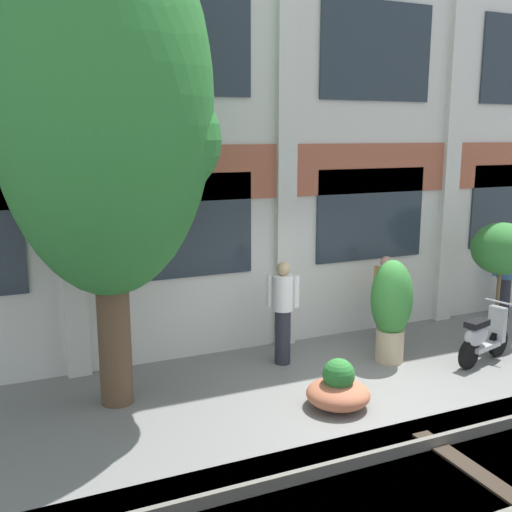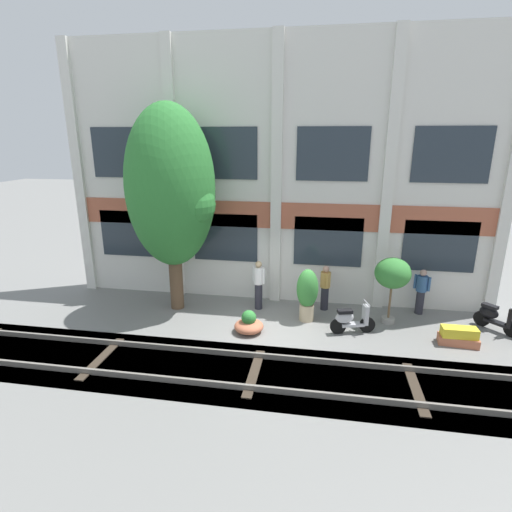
{
  "view_description": "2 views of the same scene",
  "coord_description": "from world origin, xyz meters",
  "px_view_note": "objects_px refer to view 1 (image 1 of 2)",
  "views": [
    {
      "loc": [
        -4.65,
        -6.7,
        3.72
      ],
      "look_at": [
        -0.89,
        1.75,
        1.83
      ],
      "focal_mm": 42.0,
      "sensor_mm": 36.0,
      "label": 1
    },
    {
      "loc": [
        1.56,
        -10.85,
        5.69
      ],
      "look_at": [
        -0.53,
        1.55,
        1.92
      ],
      "focal_mm": 28.0,
      "sensor_mm": 36.0,
      "label": 2
    }
  ],
  "objects_px": {
    "potted_plant_stone_basin": "(391,304)",
    "resident_by_doorway": "(283,310)",
    "scooter_second_parked": "(483,338)",
    "potted_plant_wide_bowl": "(338,389)",
    "broadleaf_tree": "(103,108)",
    "potted_plant_tall_urn": "(502,251)",
    "resident_near_plants": "(505,277)",
    "resident_watching_tracks": "(385,295)"
  },
  "relations": [
    {
      "from": "potted_plant_stone_basin",
      "to": "resident_by_doorway",
      "type": "relative_size",
      "value": 1.01
    },
    {
      "from": "potted_plant_stone_basin",
      "to": "scooter_second_parked",
      "type": "distance_m",
      "value": 1.61
    },
    {
      "from": "potted_plant_wide_bowl",
      "to": "broadleaf_tree",
      "type": "bearing_deg",
      "value": 153.39
    },
    {
      "from": "scooter_second_parked",
      "to": "resident_by_doorway",
      "type": "relative_size",
      "value": 0.79
    },
    {
      "from": "potted_plant_tall_urn",
      "to": "resident_near_plants",
      "type": "bearing_deg",
      "value": 38.92
    },
    {
      "from": "scooter_second_parked",
      "to": "potted_plant_wide_bowl",
      "type": "bearing_deg",
      "value": 172.92
    },
    {
      "from": "potted_plant_stone_basin",
      "to": "resident_near_plants",
      "type": "distance_m",
      "value": 3.87
    },
    {
      "from": "potted_plant_wide_bowl",
      "to": "resident_watching_tracks",
      "type": "height_order",
      "value": "resident_watching_tracks"
    },
    {
      "from": "resident_watching_tracks",
      "to": "potted_plant_tall_urn",
      "type": "bearing_deg",
      "value": 144.17
    },
    {
      "from": "potted_plant_stone_basin",
      "to": "resident_by_doorway",
      "type": "xyz_separation_m",
      "value": [
        -1.67,
        0.64,
        -0.07
      ]
    },
    {
      "from": "resident_near_plants",
      "to": "potted_plant_stone_basin",
      "type": "bearing_deg",
      "value": -44.74
    },
    {
      "from": "potted_plant_tall_urn",
      "to": "broadleaf_tree",
      "type": "bearing_deg",
      "value": 179.7
    },
    {
      "from": "potted_plant_wide_bowl",
      "to": "potted_plant_stone_basin",
      "type": "relative_size",
      "value": 0.52
    },
    {
      "from": "broadleaf_tree",
      "to": "potted_plant_stone_basin",
      "type": "relative_size",
      "value": 3.91
    },
    {
      "from": "broadleaf_tree",
      "to": "potted_plant_tall_urn",
      "type": "distance_m",
      "value": 7.43
    },
    {
      "from": "potted_plant_wide_bowl",
      "to": "resident_near_plants",
      "type": "bearing_deg",
      "value": 22.77
    },
    {
      "from": "scooter_second_parked",
      "to": "resident_watching_tracks",
      "type": "bearing_deg",
      "value": 100.42
    },
    {
      "from": "resident_by_doorway",
      "to": "resident_watching_tracks",
      "type": "bearing_deg",
      "value": 128.91
    },
    {
      "from": "potted_plant_wide_bowl",
      "to": "scooter_second_parked",
      "type": "xyz_separation_m",
      "value": [
        3.03,
        0.44,
        0.18
      ]
    },
    {
      "from": "potted_plant_wide_bowl",
      "to": "potted_plant_stone_basin",
      "type": "height_order",
      "value": "potted_plant_stone_basin"
    },
    {
      "from": "potted_plant_wide_bowl",
      "to": "scooter_second_parked",
      "type": "height_order",
      "value": "scooter_second_parked"
    },
    {
      "from": "scooter_second_parked",
      "to": "resident_watching_tracks",
      "type": "relative_size",
      "value": 0.87
    },
    {
      "from": "potted_plant_wide_bowl",
      "to": "resident_near_plants",
      "type": "height_order",
      "value": "resident_near_plants"
    },
    {
      "from": "potted_plant_tall_urn",
      "to": "resident_watching_tracks",
      "type": "xyz_separation_m",
      "value": [
        -2.01,
        0.71,
        -0.79
      ]
    },
    {
      "from": "broadleaf_tree",
      "to": "potted_plant_tall_urn",
      "type": "height_order",
      "value": "broadleaf_tree"
    },
    {
      "from": "potted_plant_stone_basin",
      "to": "scooter_second_parked",
      "type": "height_order",
      "value": "potted_plant_stone_basin"
    },
    {
      "from": "broadleaf_tree",
      "to": "scooter_second_parked",
      "type": "height_order",
      "value": "broadleaf_tree"
    },
    {
      "from": "potted_plant_tall_urn",
      "to": "resident_watching_tracks",
      "type": "height_order",
      "value": "potted_plant_tall_urn"
    },
    {
      "from": "potted_plant_wide_bowl",
      "to": "potted_plant_tall_urn",
      "type": "height_order",
      "value": "potted_plant_tall_urn"
    },
    {
      "from": "scooter_second_parked",
      "to": "resident_by_doorway",
      "type": "xyz_separation_m",
      "value": [
        -3.01,
        1.32,
        0.48
      ]
    },
    {
      "from": "broadleaf_tree",
      "to": "resident_watching_tracks",
      "type": "bearing_deg",
      "value": 7.67
    },
    {
      "from": "scooter_second_parked",
      "to": "resident_by_doorway",
      "type": "height_order",
      "value": "resident_by_doorway"
    },
    {
      "from": "potted_plant_tall_urn",
      "to": "resident_by_doorway",
      "type": "distance_m",
      "value": 4.32
    },
    {
      "from": "potted_plant_stone_basin",
      "to": "resident_near_plants",
      "type": "height_order",
      "value": "potted_plant_stone_basin"
    },
    {
      "from": "scooter_second_parked",
      "to": "potted_plant_stone_basin",
      "type": "bearing_deg",
      "value": 137.83
    },
    {
      "from": "scooter_second_parked",
      "to": "resident_watching_tracks",
      "type": "distance_m",
      "value": 1.85
    },
    {
      "from": "broadleaf_tree",
      "to": "potted_plant_wide_bowl",
      "type": "xyz_separation_m",
      "value": [
        2.77,
        -1.39,
        -3.79
      ]
    },
    {
      "from": "broadleaf_tree",
      "to": "potted_plant_wide_bowl",
      "type": "distance_m",
      "value": 4.9
    },
    {
      "from": "scooter_second_parked",
      "to": "resident_by_doorway",
      "type": "distance_m",
      "value": 3.32
    },
    {
      "from": "broadleaf_tree",
      "to": "resident_watching_tracks",
      "type": "relative_size",
      "value": 4.31
    },
    {
      "from": "potted_plant_tall_urn",
      "to": "potted_plant_stone_basin",
      "type": "bearing_deg",
      "value": -174.84
    },
    {
      "from": "resident_watching_tracks",
      "to": "resident_near_plants",
      "type": "distance_m",
      "value": 3.14
    }
  ]
}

